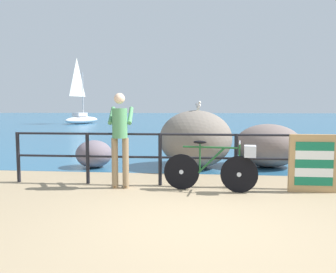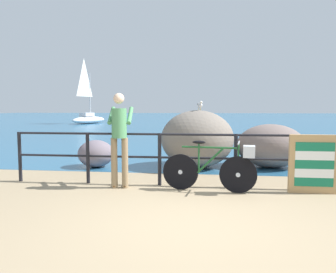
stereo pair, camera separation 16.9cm
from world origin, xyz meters
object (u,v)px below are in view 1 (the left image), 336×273
seagull (198,105)px  person_at_railing (120,136)px  bicycle (218,166)px  folded_deckchair_stack (313,163)px  breakwater_boulder_main (196,139)px  breakwater_boulder_left (94,154)px  breakwater_boulder_right (268,145)px  sailboat (82,116)px

seagull → person_at_railing: bearing=-48.7°
bicycle → seagull: 2.64m
folded_deckchair_stack → person_at_railing: bearing=-179.6°
breakwater_boulder_main → breakwater_boulder_left: (-2.57, -0.29, -0.38)m
bicycle → breakwater_boulder_main: breakwater_boulder_main is taller
breakwater_boulder_right → sailboat: (-12.98, 21.59, 0.16)m
breakwater_boulder_main → seagull: (0.06, -0.03, 0.86)m
sailboat → seagull: bearing=-133.5°
breakwater_boulder_right → folded_deckchair_stack: bearing=-84.0°
person_at_railing → breakwater_boulder_main: 2.70m
breakwater_boulder_main → seagull: size_ratio=5.38×
breakwater_boulder_left → seagull: (2.62, 0.26, 1.24)m
bicycle → breakwater_boulder_right: (1.42, 2.62, 0.08)m
person_at_railing → sailboat: bearing=14.8°
bicycle → seagull: (-0.37, 2.36, 1.12)m
sailboat → person_at_railing: bearing=-138.6°
folded_deckchair_stack → breakwater_boulder_left: folded_deckchair_stack is taller
breakwater_boulder_left → sailboat: bearing=111.2°
breakwater_boulder_left → seagull: 2.91m
seagull → breakwater_boulder_left: bearing=-100.6°
bicycle → seagull: seagull is taller
breakwater_boulder_left → breakwater_boulder_right: (4.42, 0.53, 0.20)m
breakwater_boulder_right → seagull: size_ratio=4.98×
person_at_railing → bicycle: bearing=-100.0°
folded_deckchair_stack → breakwater_boulder_right: breakwater_boulder_right is taller
bicycle → person_at_railing: size_ratio=0.95×
breakwater_boulder_main → breakwater_boulder_left: bearing=-173.6°
folded_deckchair_stack → breakwater_boulder_right: 2.52m
bicycle → person_at_railing: (-1.82, 0.09, 0.53)m
breakwater_boulder_left → sailboat: size_ratio=0.15×
breakwater_boulder_right → sailboat: size_ratio=0.28×
folded_deckchair_stack → sailboat: 27.50m
person_at_railing → breakwater_boulder_main: (1.38, 2.30, -0.27)m
person_at_railing → seagull: (1.44, 2.27, 0.59)m
bicycle → sailboat: sailboat is taller
folded_deckchair_stack → seagull: seagull is taller
folded_deckchair_stack → sailboat: sailboat is taller
person_at_railing → sailboat: size_ratio=0.29×
person_at_railing → breakwater_boulder_left: bearing=23.3°
seagull → sailboat: 24.56m
folded_deckchair_stack → breakwater_boulder_main: size_ratio=0.57×
bicycle → breakwater_boulder_main: (-0.43, 2.39, 0.26)m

